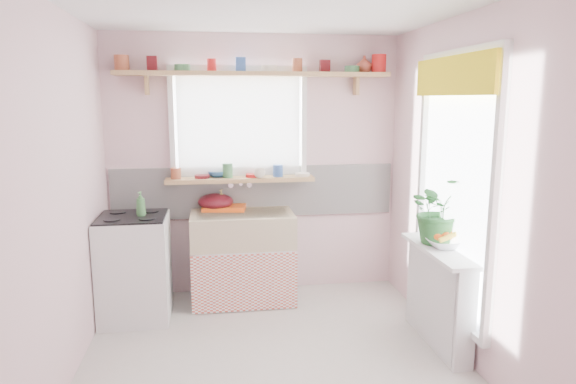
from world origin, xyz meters
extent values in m
plane|color=beige|center=(0.00, 0.00, 0.00)|extent=(3.20, 3.20, 0.00)
plane|color=white|center=(0.00, 0.00, 2.50)|extent=(3.20, 3.20, 0.00)
plane|color=beige|center=(0.00, 1.60, 1.25)|extent=(2.80, 0.00, 2.80)
plane|color=beige|center=(0.00, -1.60, 1.25)|extent=(2.80, 0.00, 2.80)
plane|color=beige|center=(-1.40, 0.00, 1.25)|extent=(0.00, 3.20, 3.20)
plane|color=beige|center=(1.40, 0.00, 1.25)|extent=(0.00, 3.20, 3.20)
cube|color=white|center=(0.00, 1.59, 1.00)|extent=(2.74, 0.03, 0.50)
cube|color=pink|center=(0.00, 1.58, 0.80)|extent=(2.74, 0.02, 0.12)
cube|color=white|center=(-0.15, 1.60, 1.65)|extent=(1.20, 0.01, 1.00)
cube|color=white|center=(-0.15, 1.53, 1.65)|extent=(1.15, 0.02, 0.95)
cube|color=white|center=(1.40, 0.20, 1.25)|extent=(0.01, 1.10, 1.90)
cube|color=yellow|center=(1.31, 0.20, 2.06)|extent=(0.03, 1.20, 0.28)
cube|color=white|center=(-0.15, 1.30, 0.28)|extent=(0.85, 0.55, 0.55)
cube|color=#CC4D3C|center=(-0.15, 1.02, 0.28)|extent=(0.95, 0.02, 0.53)
cube|color=beige|center=(-0.15, 1.30, 0.70)|extent=(0.95, 0.55, 0.30)
cylinder|color=silver|center=(-0.15, 1.55, 1.10)|extent=(0.03, 0.22, 0.03)
cube|color=white|center=(-1.10, 1.05, 0.45)|extent=(0.58, 0.58, 0.90)
cube|color=black|center=(-1.10, 1.05, 0.91)|extent=(0.56, 0.56, 0.02)
cylinder|color=black|center=(-1.24, 0.91, 0.92)|extent=(0.14, 0.14, 0.01)
cylinder|color=black|center=(-0.96, 0.91, 0.92)|extent=(0.14, 0.14, 0.01)
cylinder|color=black|center=(-1.24, 1.19, 0.92)|extent=(0.14, 0.14, 0.01)
cylinder|color=black|center=(-0.96, 1.19, 0.92)|extent=(0.14, 0.14, 0.01)
cube|color=white|center=(1.30, 0.20, 0.38)|extent=(0.15, 0.90, 0.75)
cube|color=white|center=(1.27, 0.20, 0.76)|extent=(0.22, 0.95, 0.03)
cube|color=tan|center=(-0.15, 1.48, 1.14)|extent=(1.40, 0.22, 0.04)
cube|color=tan|center=(0.00, 1.47, 2.12)|extent=(2.52, 0.24, 0.04)
cylinder|color=#A55133|center=(-1.18, 1.47, 2.20)|extent=(0.11, 0.11, 0.12)
cylinder|color=#590F14|center=(-0.92, 1.47, 2.20)|extent=(0.11, 0.11, 0.12)
cylinder|color=#3F7F4C|center=(-0.66, 1.47, 2.17)|extent=(0.11, 0.11, 0.06)
cylinder|color=red|center=(-0.39, 1.47, 2.20)|extent=(0.11, 0.11, 0.12)
cylinder|color=#3359A5|center=(-0.13, 1.47, 2.20)|extent=(0.11, 0.11, 0.12)
cylinder|color=silver|center=(0.13, 1.47, 2.17)|extent=(0.11, 0.11, 0.06)
cylinder|color=#A55133|center=(0.39, 1.47, 2.20)|extent=(0.11, 0.11, 0.12)
cylinder|color=#590F14|center=(0.66, 1.47, 2.20)|extent=(0.11, 0.11, 0.12)
cylinder|color=#3F7F4C|center=(0.92, 1.47, 2.17)|extent=(0.11, 0.11, 0.06)
cylinder|color=red|center=(1.18, 1.47, 2.20)|extent=(0.11, 0.11, 0.12)
cylinder|color=#A55133|center=(-0.77, 1.48, 1.22)|extent=(0.11, 0.11, 0.12)
cylinder|color=#590F14|center=(-0.52, 1.48, 1.22)|extent=(0.11, 0.11, 0.12)
cylinder|color=#3F7F4C|center=(-0.27, 1.48, 1.19)|extent=(0.11, 0.11, 0.06)
cylinder|color=red|center=(-0.03, 1.48, 1.22)|extent=(0.11, 0.11, 0.12)
cylinder|color=#3359A5|center=(0.22, 1.48, 1.22)|extent=(0.11, 0.11, 0.12)
cylinder|color=silver|center=(0.47, 1.48, 1.19)|extent=(0.11, 0.11, 0.06)
cube|color=#FE6016|center=(-0.31, 1.50, 0.87)|extent=(0.44, 0.35, 0.04)
ellipsoid|color=#500D17|center=(-0.39, 1.50, 0.93)|extent=(0.41, 0.41, 0.15)
imported|color=#27622B|center=(1.33, 0.34, 1.04)|extent=(0.53, 0.48, 0.54)
imported|color=white|center=(1.33, 0.21, 0.81)|extent=(0.28, 0.28, 0.07)
imported|color=#245C28|center=(1.26, 0.40, 0.87)|extent=(0.10, 0.07, 0.19)
imported|color=tan|center=(-0.33, 1.50, 0.95)|extent=(0.12, 0.12, 0.19)
imported|color=beige|center=(0.03, 1.42, 1.20)|extent=(0.12, 0.12, 0.09)
imported|color=#2F6399|center=(-0.36, 1.54, 1.19)|extent=(0.19, 0.19, 0.06)
imported|color=#B84D38|center=(1.05, 1.53, 2.22)|extent=(0.18, 0.18, 0.16)
imported|color=#408143|center=(-1.02, 1.04, 1.02)|extent=(0.10, 0.11, 0.21)
sphere|color=#E75513|center=(1.33, 0.21, 0.87)|extent=(0.08, 0.08, 0.08)
sphere|color=#E75513|center=(1.39, 0.24, 0.87)|extent=(0.08, 0.08, 0.08)
sphere|color=#E75513|center=(1.28, 0.23, 0.87)|extent=(0.08, 0.08, 0.08)
cylinder|color=yellow|center=(1.35, 0.16, 0.88)|extent=(0.18, 0.04, 0.10)
camera|label=1|loc=(-0.41, -3.35, 1.90)|focal=32.00mm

